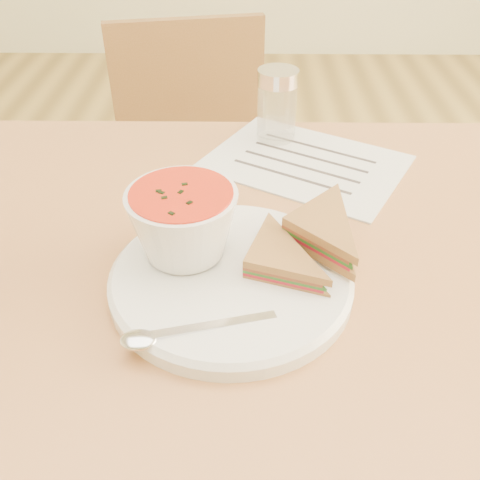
# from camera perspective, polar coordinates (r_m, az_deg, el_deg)

# --- Properties ---
(dining_table) EXTENTS (1.00, 0.70, 0.75)m
(dining_table) POSITION_cam_1_polar(r_m,az_deg,el_deg) (0.96, -0.18, -18.03)
(dining_table) COLOR olive
(dining_table) RESTS_ON floor
(chair_far) EXTENTS (0.44, 0.44, 0.83)m
(chair_far) POSITION_cam_1_polar(r_m,az_deg,el_deg) (1.33, -4.08, 3.10)
(chair_far) COLOR brown
(chair_far) RESTS_ON floor
(plate) EXTENTS (0.29, 0.29, 0.02)m
(plate) POSITION_cam_1_polar(r_m,az_deg,el_deg) (0.61, -0.96, -4.24)
(plate) COLOR white
(plate) RESTS_ON dining_table
(soup_bowl) EXTENTS (0.15, 0.15, 0.09)m
(soup_bowl) POSITION_cam_1_polar(r_m,az_deg,el_deg) (0.61, -6.04, 1.48)
(soup_bowl) COLOR white
(soup_bowl) RESTS_ON plate
(sandwich_half_a) EXTENTS (0.13, 0.13, 0.03)m
(sandwich_half_a) POSITION_cam_1_polar(r_m,az_deg,el_deg) (0.59, 0.28, -3.40)
(sandwich_half_a) COLOR olive
(sandwich_half_a) RESTS_ON plate
(sandwich_half_b) EXTENTS (0.15, 0.15, 0.03)m
(sandwich_half_b) POSITION_cam_1_polar(r_m,az_deg,el_deg) (0.63, 4.45, 1.17)
(sandwich_half_b) COLOR olive
(sandwich_half_b) RESTS_ON plate
(spoon) EXTENTS (0.19, 0.08, 0.01)m
(spoon) POSITION_cam_1_polar(r_m,az_deg,el_deg) (0.54, -5.01, -9.50)
(spoon) COLOR silver
(spoon) RESTS_ON plate
(paper_menu) EXTENTS (0.36, 0.33, 0.00)m
(paper_menu) POSITION_cam_1_polar(r_m,az_deg,el_deg) (0.86, 6.96, 8.22)
(paper_menu) COLOR white
(paper_menu) RESTS_ON dining_table
(condiment_shaker) EXTENTS (0.07, 0.07, 0.12)m
(condiment_shaker) POSITION_cam_1_polar(r_m,az_deg,el_deg) (0.90, 3.96, 14.09)
(condiment_shaker) COLOR silver
(condiment_shaker) RESTS_ON dining_table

